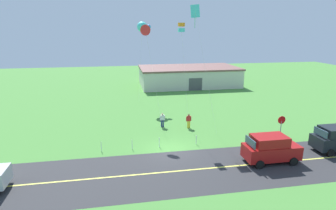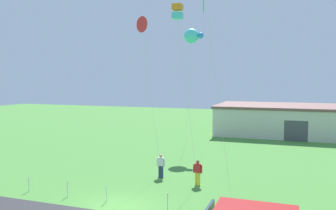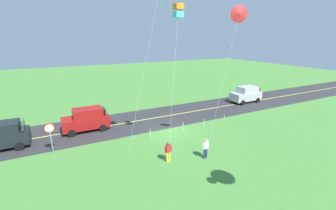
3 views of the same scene
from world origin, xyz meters
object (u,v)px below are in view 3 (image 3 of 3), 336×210
Objects in this scene: person_adult_companion at (206,148)px; kite_blue_mid at (239,15)px; stop_sign at (50,133)px; kite_red_low at (178,11)px; car_suv_foreground at (86,119)px; person_adult_near at (168,151)px; car_parked_west_far at (246,94)px.

kite_blue_mid is (-1.57, 0.70, 9.41)m from person_adult_companion.
kite_red_low reaches higher than stop_sign.
kite_blue_mid is at bearing 70.84° from person_adult_companion.
stop_sign is at bearing -115.49° from person_adult_companion.
kite_red_low is (-5.59, 8.20, 9.38)m from car_suv_foreground.
kite_blue_mid is at bearing 130.12° from car_suv_foreground.
kite_red_low is (-1.10, -0.72, 9.67)m from person_adult_near.
car_suv_foreground reaches higher than person_adult_companion.
kite_red_low is 3.93m from kite_blue_mid.
car_suv_foreground is 9.99m from person_adult_near.
car_suv_foreground is 1.72× the size of stop_sign.
car_parked_west_far reaches higher than person_adult_near.
car_suv_foreground is 12.15m from person_adult_companion.
stop_sign is (24.80, 4.15, 0.65)m from car_parked_west_far.
car_suv_foreground reaches higher than person_adult_near.
kite_blue_mid is (12.87, 10.93, 9.12)m from car_parked_west_far.
car_parked_west_far is at bearing -178.73° from car_suv_foreground.
kite_blue_mid is at bearing 145.07° from kite_red_low.
person_adult_companion is at bearing -122.03° from person_adult_near.
car_parked_west_far is 1.72× the size of stop_sign.
stop_sign is 13.15m from kite_red_low.
car_parked_west_far is 19.59m from person_adult_near.
car_suv_foreground is at bearing -55.73° from kite_red_low.
kite_red_low is at bearing -72.11° from person_adult_near.
kite_red_low reaches higher than car_suv_foreground.
stop_sign is at bearing 40.17° from person_adult_near.
person_adult_near is 2.87m from person_adult_companion.
person_adult_companion is at bearing -24.05° from kite_blue_mid.
kite_blue_mid reaches higher than person_adult_companion.
car_suv_foreground is 21.68m from car_parked_west_far.
kite_red_low reaches higher than person_adult_near.
car_parked_west_far reaches higher than person_adult_companion.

